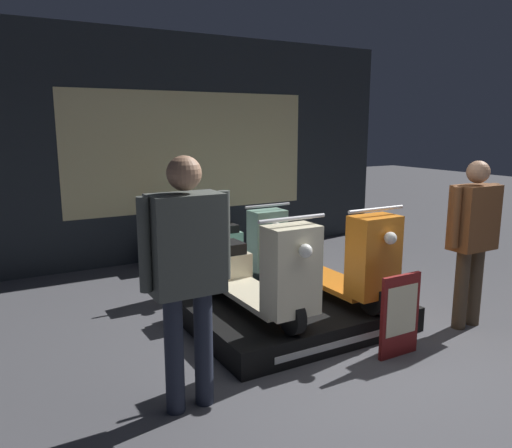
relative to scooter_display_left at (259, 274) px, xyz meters
name	(u,v)px	position (x,y,z in m)	size (l,w,h in m)	color
ground_plane	(383,362)	(0.63, -0.95, -0.61)	(30.00, 30.00, 0.00)	#4C4C51
shop_wall_back	(191,148)	(0.63, 3.09, 0.99)	(6.70, 0.09, 3.20)	#23282D
display_platform	(294,313)	(0.44, 0.09, -0.49)	(1.97, 1.51, 0.24)	black
scooter_display_left	(259,274)	(0.00, 0.00, 0.00)	(0.62, 1.63, 0.99)	black
scooter_display_right	(337,261)	(0.89, 0.00, 0.00)	(0.62, 1.63, 0.99)	black
scooter_backrow_0	(184,253)	(0.01, 1.91, -0.24)	(0.62, 1.63, 0.99)	black
scooter_backrow_1	(247,244)	(0.92, 1.91, -0.24)	(0.62, 1.63, 0.99)	black
person_left_browsing	(187,261)	(-1.00, -0.77, 0.44)	(0.64, 0.27, 1.75)	#232838
person_right_browsing	(473,231)	(1.89, -0.77, 0.34)	(0.61, 0.25, 1.61)	#473828
price_sign_board	(400,315)	(0.84, -0.92, -0.25)	(0.41, 0.04, 0.72)	maroon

